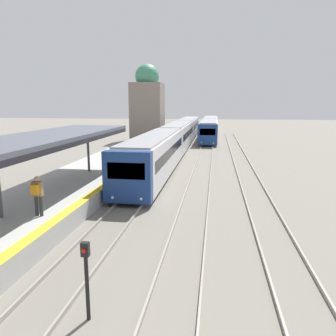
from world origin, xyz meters
name	(u,v)px	position (x,y,z in m)	size (l,w,h in m)	color
person_on_platform	(37,193)	(-2.59, 10.07, 1.86)	(0.40, 0.40, 1.66)	#2D2D33
train_near	(178,135)	(0.00, 37.56, 1.73)	(2.58, 46.89, 3.12)	navy
train_far	(210,126)	(3.49, 54.49, 1.67)	(2.55, 29.19, 3.02)	navy
signal_post_near	(86,273)	(1.43, 5.23, 1.28)	(0.20, 0.21, 2.09)	black
distant_domed_building	(147,105)	(-5.60, 46.48, 5.24)	(4.52, 4.52, 11.14)	slate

